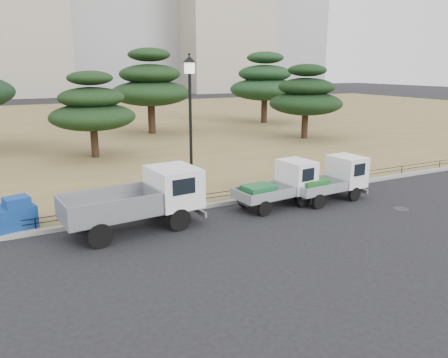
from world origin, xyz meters
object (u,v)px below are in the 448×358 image
tarp_pile (8,216)px  truck_kei_rear (332,179)px  truck_large (141,198)px  truck_kei_front (281,185)px  street_lamp (190,107)px

tarp_pile → truck_kei_rear: bearing=-9.4°
truck_kei_rear → truck_large: bearing=174.0°
truck_kei_front → tarp_pile: (-10.17, 1.82, -0.31)m
tarp_pile → truck_large: bearing=-23.1°
street_lamp → tarp_pile: (-6.79, 0.36, -3.53)m
street_lamp → tarp_pile: bearing=177.0°
truck_kei_front → tarp_pile: bearing=164.2°
truck_kei_rear → truck_kei_front: bearing=169.6°
street_lamp → tarp_pile: size_ratio=3.00×
truck_kei_front → street_lamp: size_ratio=0.61×
truck_large → truck_kei_front: bearing=-5.5°
truck_kei_rear → street_lamp: street_lamp is taller
truck_large → truck_kei_front: truck_large is taller
truck_kei_front → tarp_pile: truck_kei_front is taller
truck_kei_rear → tarp_pile: (-12.65, 2.09, -0.31)m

